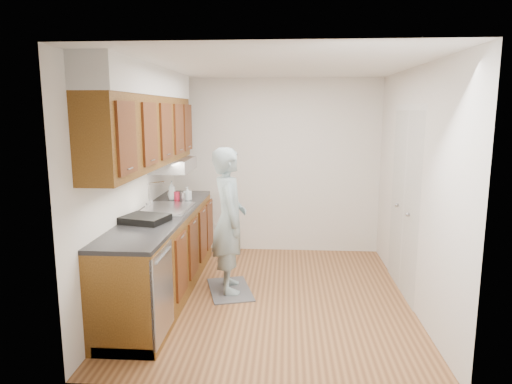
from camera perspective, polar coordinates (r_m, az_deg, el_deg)
floor at (r=5.23m, az=1.79°, el=-12.90°), size 3.50×3.50×0.00m
ceiling at (r=4.83m, az=1.96°, el=15.51°), size 3.50×3.50×0.00m
wall_left at (r=5.15m, az=-15.04°, el=0.89°), size 0.02×3.50×2.50m
wall_right at (r=5.05m, az=19.12°, el=0.50°), size 0.02×3.50×2.50m
wall_back at (r=6.61m, az=2.41°, el=3.22°), size 3.00×0.02×2.50m
counter at (r=5.24m, az=-11.53°, el=-7.38°), size 0.64×2.80×1.30m
upper_cabinets at (r=5.08m, az=-13.43°, el=8.76°), size 0.47×2.80×1.21m
closet_door at (r=5.38m, az=18.03°, el=-1.32°), size 0.02×1.22×2.05m
floor_mat at (r=5.40m, az=-3.28°, el=-12.08°), size 0.64×0.86×0.01m
person at (r=5.12m, az=-3.38°, el=-2.34°), size 0.57×0.74×1.86m
soap_bottle_a at (r=5.85m, az=-10.47°, el=0.24°), size 0.11×0.11×0.24m
soap_bottle_b at (r=5.78m, az=-8.55°, el=-0.16°), size 0.10×0.10×0.17m
soap_bottle_c at (r=5.92m, az=-10.41°, el=-0.00°), size 0.16×0.16×0.16m
soda_can at (r=5.68m, az=-9.86°, el=-0.59°), size 0.08×0.08×0.13m
steel_can at (r=5.72m, az=-9.12°, el=-0.60°), size 0.06×0.06×0.11m
dish_rack at (r=4.73m, az=-13.71°, el=-3.28°), size 0.50×0.45×0.07m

